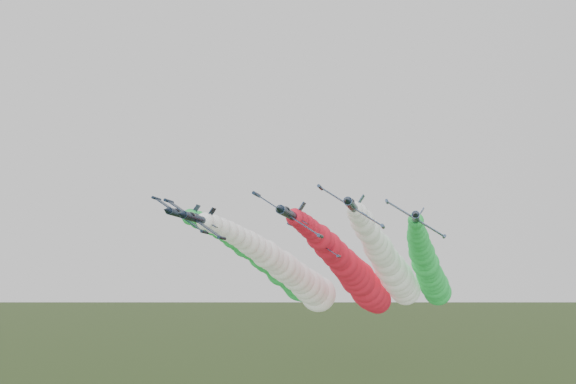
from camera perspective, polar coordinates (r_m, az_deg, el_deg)
name	(u,v)px	position (r m, az deg, el deg)	size (l,w,h in m)	color
jet_lead	(358,279)	(127.50, 7.12, -8.73)	(14.02, 85.41, 19.44)	black
jet_inner_left	(296,277)	(136.72, 0.87, -8.65)	(14.89, 86.27, 20.31)	black
jet_inner_right	(393,271)	(131.84, 10.59, -7.86)	(13.94, 85.33, 19.37)	black
jet_outer_left	(282,271)	(144.01, -0.66, -8.06)	(14.09, 85.45, 19.49)	black
jet_outer_right	(430,273)	(143.50, 14.21, -7.99)	(13.88, 85.27, 19.31)	black
jet_trail	(363,284)	(151.12, 7.62, -9.23)	(14.16, 85.55, 19.58)	black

